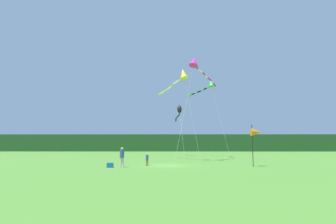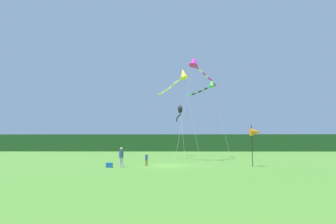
{
  "view_description": "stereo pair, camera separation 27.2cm",
  "coord_description": "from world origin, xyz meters",
  "px_view_note": "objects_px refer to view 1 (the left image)",
  "views": [
    {
      "loc": [
        0.23,
        -24.82,
        1.97
      ],
      "look_at": [
        0.0,
        6.0,
        5.6
      ],
      "focal_mm": 28.74,
      "sensor_mm": 36.0,
      "label": 1
    },
    {
      "loc": [
        0.5,
        -24.81,
        1.97
      ],
      "look_at": [
        0.0,
        6.0,
        5.6
      ],
      "focal_mm": 28.74,
      "sensor_mm": 36.0,
      "label": 2
    }
  ],
  "objects_px": {
    "person_child": "(147,159)",
    "banner_flag_pole": "(256,133)",
    "kite_black": "(179,111)",
    "kite_yellow": "(181,76)",
    "kite_green": "(208,85)",
    "cooler_box": "(110,165)",
    "kite_magenta": "(196,64)",
    "person_adult": "(122,156)"
  },
  "relations": [
    {
      "from": "person_adult",
      "to": "kite_black",
      "type": "bearing_deg",
      "value": 74.69
    },
    {
      "from": "cooler_box",
      "to": "banner_flag_pole",
      "type": "xyz_separation_m",
      "value": [
        12.5,
        1.04,
        2.74
      ]
    },
    {
      "from": "person_child",
      "to": "kite_black",
      "type": "xyz_separation_m",
      "value": [
        3.49,
        18.59,
        6.54
      ]
    },
    {
      "from": "kite_magenta",
      "to": "banner_flag_pole",
      "type": "bearing_deg",
      "value": -60.06
    },
    {
      "from": "person_child",
      "to": "cooler_box",
      "type": "bearing_deg",
      "value": -150.09
    },
    {
      "from": "banner_flag_pole",
      "to": "kite_green",
      "type": "relative_size",
      "value": 0.31
    },
    {
      "from": "banner_flag_pole",
      "to": "kite_green",
      "type": "distance_m",
      "value": 18.55
    },
    {
      "from": "person_adult",
      "to": "person_child",
      "type": "bearing_deg",
      "value": 35.97
    },
    {
      "from": "person_child",
      "to": "banner_flag_pole",
      "type": "bearing_deg",
      "value": -3.85
    },
    {
      "from": "cooler_box",
      "to": "kite_green",
      "type": "bearing_deg",
      "value": 58.55
    },
    {
      "from": "person_child",
      "to": "kite_green",
      "type": "height_order",
      "value": "kite_green"
    },
    {
      "from": "person_adult",
      "to": "kite_black",
      "type": "distance_m",
      "value": 21.69
    },
    {
      "from": "cooler_box",
      "to": "kite_magenta",
      "type": "height_order",
      "value": "kite_magenta"
    },
    {
      "from": "person_adult",
      "to": "banner_flag_pole",
      "type": "distance_m",
      "value": 11.77
    },
    {
      "from": "banner_flag_pole",
      "to": "cooler_box",
      "type": "bearing_deg",
      "value": -175.26
    },
    {
      "from": "cooler_box",
      "to": "kite_green",
      "type": "height_order",
      "value": "kite_green"
    },
    {
      "from": "cooler_box",
      "to": "banner_flag_pole",
      "type": "relative_size",
      "value": 0.13
    },
    {
      "from": "person_child",
      "to": "kite_magenta",
      "type": "relative_size",
      "value": 0.09
    },
    {
      "from": "person_child",
      "to": "banner_flag_pole",
      "type": "xyz_separation_m",
      "value": [
        9.58,
        -0.64,
        2.32
      ]
    },
    {
      "from": "banner_flag_pole",
      "to": "kite_yellow",
      "type": "distance_m",
      "value": 12.44
    },
    {
      "from": "cooler_box",
      "to": "kite_green",
      "type": "xyz_separation_m",
      "value": [
        10.85,
        17.74,
        10.62
      ]
    },
    {
      "from": "cooler_box",
      "to": "kite_black",
      "type": "xyz_separation_m",
      "value": [
        6.41,
        20.27,
        6.96
      ]
    },
    {
      "from": "kite_black",
      "to": "kite_green",
      "type": "height_order",
      "value": "kite_green"
    },
    {
      "from": "banner_flag_pole",
      "to": "kite_yellow",
      "type": "relative_size",
      "value": 0.33
    },
    {
      "from": "person_adult",
      "to": "kite_black",
      "type": "height_order",
      "value": "kite_black"
    },
    {
      "from": "kite_magenta",
      "to": "person_adult",
      "type": "bearing_deg",
      "value": -130.5
    },
    {
      "from": "kite_yellow",
      "to": "cooler_box",
      "type": "bearing_deg",
      "value": -124.44
    },
    {
      "from": "banner_flag_pole",
      "to": "kite_black",
      "type": "distance_m",
      "value": 20.61
    },
    {
      "from": "cooler_box",
      "to": "kite_yellow",
      "type": "relative_size",
      "value": 0.04
    },
    {
      "from": "banner_flag_pole",
      "to": "kite_black",
      "type": "height_order",
      "value": "kite_black"
    },
    {
      "from": "banner_flag_pole",
      "to": "person_child",
      "type": "bearing_deg",
      "value": 176.15
    },
    {
      "from": "kite_magenta",
      "to": "kite_black",
      "type": "xyz_separation_m",
      "value": [
        -1.7,
        11.62,
        -4.23
      ]
    },
    {
      "from": "person_child",
      "to": "kite_magenta",
      "type": "distance_m",
      "value": 13.84
    },
    {
      "from": "kite_black",
      "to": "cooler_box",
      "type": "bearing_deg",
      "value": -107.55
    },
    {
      "from": "person_adult",
      "to": "cooler_box",
      "type": "bearing_deg",
      "value": -165.92
    },
    {
      "from": "person_child",
      "to": "kite_black",
      "type": "relative_size",
      "value": 0.12
    },
    {
      "from": "kite_yellow",
      "to": "banner_flag_pole",
      "type": "bearing_deg",
      "value": -52.36
    },
    {
      "from": "banner_flag_pole",
      "to": "kite_yellow",
      "type": "xyz_separation_m",
      "value": [
        -6.24,
        8.09,
        7.1
      ]
    },
    {
      "from": "kite_magenta",
      "to": "kite_green",
      "type": "xyz_separation_m",
      "value": [
        2.74,
        9.1,
        -0.57
      ]
    },
    {
      "from": "banner_flag_pole",
      "to": "kite_green",
      "type": "bearing_deg",
      "value": 95.62
    },
    {
      "from": "person_adult",
      "to": "kite_green",
      "type": "xyz_separation_m",
      "value": [
        9.93,
        17.51,
        9.89
      ]
    },
    {
      "from": "person_adult",
      "to": "cooler_box",
      "type": "relative_size",
      "value": 3.43
    }
  ]
}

